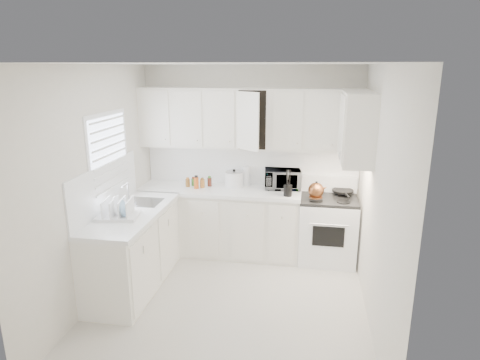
% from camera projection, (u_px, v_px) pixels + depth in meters
% --- Properties ---
extents(floor, '(3.20, 3.20, 0.00)m').
position_uv_depth(floor, '(229.00, 303.00, 4.68)').
color(floor, beige).
rests_on(floor, ground).
extents(ceiling, '(3.20, 3.20, 0.00)m').
position_uv_depth(ceiling, '(228.00, 64.00, 3.99)').
color(ceiling, white).
rests_on(ceiling, ground).
extents(wall_back, '(3.00, 0.00, 3.00)m').
position_uv_depth(wall_back, '(251.00, 160.00, 5.85)').
color(wall_back, silver).
rests_on(wall_back, ground).
extents(wall_front, '(3.00, 0.00, 3.00)m').
position_uv_depth(wall_front, '(183.00, 262.00, 2.81)').
color(wall_front, silver).
rests_on(wall_front, ground).
extents(wall_left, '(0.00, 3.20, 3.20)m').
position_uv_depth(wall_left, '(95.00, 186.00, 4.58)').
color(wall_left, silver).
rests_on(wall_left, ground).
extents(wall_right, '(0.00, 3.20, 3.20)m').
position_uv_depth(wall_right, '(378.00, 201.00, 4.09)').
color(wall_right, silver).
rests_on(wall_right, ground).
extents(window_blinds, '(0.06, 0.96, 1.06)m').
position_uv_depth(window_blinds, '(110.00, 157.00, 4.84)').
color(window_blinds, white).
rests_on(window_blinds, wall_left).
extents(lower_cabinets_back, '(2.22, 0.60, 0.90)m').
position_uv_depth(lower_cabinets_back, '(220.00, 222.00, 5.86)').
color(lower_cabinets_back, silver).
rests_on(lower_cabinets_back, floor).
extents(lower_cabinets_left, '(0.60, 1.60, 0.90)m').
position_uv_depth(lower_cabinets_left, '(134.00, 251.00, 4.94)').
color(lower_cabinets_left, silver).
rests_on(lower_cabinets_left, floor).
extents(countertop_back, '(2.24, 0.64, 0.05)m').
position_uv_depth(countertop_back, '(219.00, 190.00, 5.72)').
color(countertop_back, white).
rests_on(countertop_back, lower_cabinets_back).
extents(countertop_left, '(0.64, 1.62, 0.05)m').
position_uv_depth(countertop_left, '(132.00, 214.00, 4.81)').
color(countertop_left, white).
rests_on(countertop_left, lower_cabinets_left).
extents(backsplash_back, '(2.98, 0.02, 0.55)m').
position_uv_depth(backsplash_back, '(251.00, 165.00, 5.86)').
color(backsplash_back, white).
rests_on(backsplash_back, wall_back).
extents(backsplash_left, '(0.02, 1.60, 0.55)m').
position_uv_depth(backsplash_left, '(105.00, 188.00, 4.78)').
color(backsplash_left, white).
rests_on(backsplash_left, wall_left).
extents(upper_cabinets_back, '(3.00, 0.33, 0.80)m').
position_uv_depth(upper_cabinets_back, '(249.00, 148.00, 5.64)').
color(upper_cabinets_back, silver).
rests_on(upper_cabinets_back, wall_back).
extents(upper_cabinets_right, '(0.33, 0.90, 0.80)m').
position_uv_depth(upper_cabinets_right, '(354.00, 162.00, 4.84)').
color(upper_cabinets_right, silver).
rests_on(upper_cabinets_right, wall_right).
extents(sink, '(0.42, 0.38, 0.30)m').
position_uv_depth(sink, '(143.00, 193.00, 5.11)').
color(sink, gray).
rests_on(sink, countertop_left).
extents(stove, '(0.75, 0.61, 1.15)m').
position_uv_depth(stove, '(328.00, 221.00, 5.56)').
color(stove, white).
rests_on(stove, floor).
extents(tea_kettle, '(0.30, 0.28, 0.23)m').
position_uv_depth(tea_kettle, '(316.00, 189.00, 5.31)').
color(tea_kettle, brown).
rests_on(tea_kettle, stove).
extents(frying_pan, '(0.36, 0.52, 0.04)m').
position_uv_depth(frying_pan, '(343.00, 190.00, 5.58)').
color(frying_pan, black).
rests_on(frying_pan, stove).
extents(microwave, '(0.51, 0.32, 0.33)m').
position_uv_depth(microwave, '(282.00, 177.00, 5.68)').
color(microwave, gray).
rests_on(microwave, countertop_back).
extents(rice_cooker, '(0.31, 0.31, 0.25)m').
position_uv_depth(rice_cooker, '(234.00, 178.00, 5.76)').
color(rice_cooker, white).
rests_on(rice_cooker, countertop_back).
extents(paper_towel, '(0.12, 0.12, 0.27)m').
position_uv_depth(paper_towel, '(246.00, 176.00, 5.84)').
color(paper_towel, white).
rests_on(paper_towel, countertop_back).
extents(utensil_crock, '(0.15, 0.15, 0.36)m').
position_uv_depth(utensil_crock, '(288.00, 183.00, 5.34)').
color(utensil_crock, black).
rests_on(utensil_crock, countertop_back).
extents(dish_rack, '(0.49, 0.40, 0.24)m').
position_uv_depth(dish_rack, '(117.00, 207.00, 4.59)').
color(dish_rack, white).
rests_on(dish_rack, countertop_left).
extents(spice_left_0, '(0.06, 0.06, 0.13)m').
position_uv_depth(spice_left_0, '(190.00, 180.00, 5.89)').
color(spice_left_0, brown).
rests_on(spice_left_0, countertop_back).
extents(spice_left_1, '(0.06, 0.06, 0.13)m').
position_uv_depth(spice_left_1, '(193.00, 182.00, 5.80)').
color(spice_left_1, '#40822B').
rests_on(spice_left_1, countertop_back).
extents(spice_left_2, '(0.06, 0.06, 0.13)m').
position_uv_depth(spice_left_2, '(200.00, 180.00, 5.87)').
color(spice_left_2, '#D65A1C').
rests_on(spice_left_2, countertop_back).
extents(spice_left_3, '(0.06, 0.06, 0.13)m').
position_uv_depth(spice_left_3, '(203.00, 182.00, 5.77)').
color(spice_left_3, '#BF742D').
rests_on(spice_left_3, countertop_back).
extents(spice_left_4, '(0.06, 0.06, 0.13)m').
position_uv_depth(spice_left_4, '(210.00, 181.00, 5.85)').
color(spice_left_4, '#5F281B').
rests_on(spice_left_4, countertop_back).
extents(sauce_right_0, '(0.06, 0.06, 0.19)m').
position_uv_depth(sauce_right_0, '(291.00, 182.00, 5.69)').
color(sauce_right_0, '#D65A1C').
rests_on(sauce_right_0, countertop_back).
extents(sauce_right_1, '(0.06, 0.06, 0.19)m').
position_uv_depth(sauce_right_1, '(295.00, 183.00, 5.63)').
color(sauce_right_1, '#BF742D').
rests_on(sauce_right_1, countertop_back).
extents(sauce_right_2, '(0.06, 0.06, 0.19)m').
position_uv_depth(sauce_right_2, '(299.00, 182.00, 5.67)').
color(sauce_right_2, '#5F281B').
rests_on(sauce_right_2, countertop_back).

